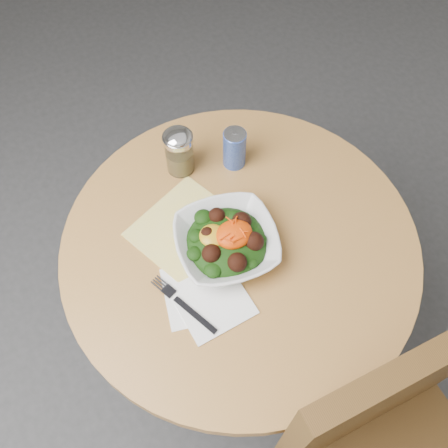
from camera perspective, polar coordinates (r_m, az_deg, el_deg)
name	(u,v)px	position (r m, az deg, el deg)	size (l,w,h in m)	color
ground	(235,338)	(1.94, 1.23, -12.93)	(6.00, 6.00, 0.00)	#323234
table	(238,275)	(1.42, 1.64, -5.90)	(0.90, 0.90, 0.75)	black
cloth_napkin	(187,229)	(1.27, -4.31, -0.52)	(0.24, 0.22, 0.00)	#DCB70B
paper_napkins	(206,297)	(1.18, -2.12, -8.28)	(0.20, 0.22, 0.00)	white
salad_bowl	(226,241)	(1.21, 0.29, -2.01)	(0.29, 0.29, 0.09)	silver
fork	(182,303)	(1.17, -4.87, -8.98)	(0.09, 0.19, 0.00)	black
spice_shaker	(179,152)	(1.33, -5.14, 8.24)	(0.08, 0.08, 0.14)	silver
beverage_can	(234,148)	(1.34, 1.20, 8.63)	(0.06, 0.06, 0.12)	#0D1A91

